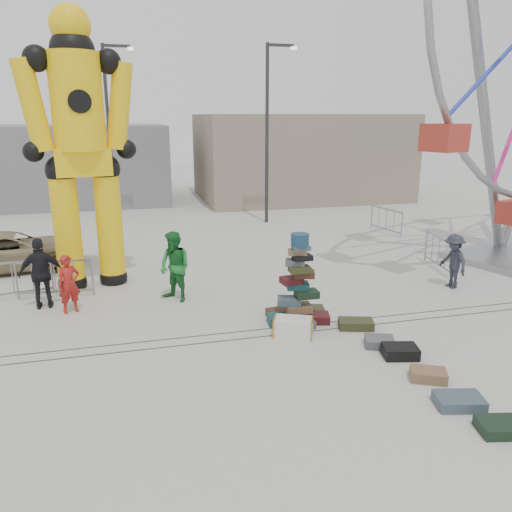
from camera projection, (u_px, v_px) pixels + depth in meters
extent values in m
plane|color=#9E9E99|center=(293.00, 345.00, 11.05)|extent=(90.00, 90.00, 0.00)
cube|color=#47443F|center=(285.00, 334.00, 11.61)|extent=(40.00, 0.04, 0.01)
cube|color=#47443F|center=(280.00, 327.00, 11.98)|extent=(40.00, 0.04, 0.01)
cube|color=gray|center=(299.00, 156.00, 30.70)|extent=(12.00, 8.00, 5.00)
cube|color=gray|center=(80.00, 163.00, 29.54)|extent=(10.00, 8.00, 4.40)
cylinder|color=#2D2D30|center=(267.00, 136.00, 22.81)|extent=(0.16, 0.16, 8.00)
cube|color=#2D2D30|center=(281.00, 45.00, 21.90)|extent=(1.20, 0.15, 0.12)
cube|color=silver|center=(294.00, 48.00, 22.07)|extent=(0.25, 0.25, 0.12)
cylinder|color=#2D2D30|center=(109.00, 136.00, 23.00)|extent=(0.16, 0.16, 8.00)
cube|color=#2D2D30|center=(116.00, 46.00, 22.09)|extent=(1.20, 0.15, 0.12)
cube|color=silver|center=(130.00, 49.00, 22.26)|extent=(0.25, 0.25, 0.12)
cube|color=#174346|center=(283.00, 319.00, 12.18)|extent=(0.75, 0.55, 0.23)
cube|color=#461214|center=(315.00, 318.00, 12.28)|extent=(0.78, 0.63, 0.22)
cube|color=#412615|center=(280.00, 313.00, 12.61)|extent=(0.67, 0.49, 0.20)
cube|color=#34381C|center=(311.00, 311.00, 12.71)|extent=(0.72, 0.57, 0.22)
cube|color=#525459|center=(302.00, 324.00, 11.98)|extent=(0.63, 0.44, 0.18)
cube|color=black|center=(294.00, 310.00, 12.84)|extent=(0.67, 0.53, 0.20)
cube|color=brown|center=(298.00, 308.00, 12.30)|extent=(0.65, 0.46, 0.20)
cube|color=#41555E|center=(289.00, 301.00, 12.24)|extent=(0.67, 0.56, 0.18)
cube|color=black|center=(307.00, 294.00, 12.20)|extent=(0.56, 0.38, 0.18)
cube|color=#174346|center=(298.00, 286.00, 12.28)|extent=(0.60, 0.45, 0.16)
cube|color=#461214|center=(292.00, 280.00, 12.17)|extent=(0.56, 0.42, 0.16)
cube|color=#412615|center=(304.00, 274.00, 12.12)|extent=(0.57, 0.47, 0.16)
cube|color=#34381C|center=(300.00, 269.00, 11.98)|extent=(0.51, 0.35, 0.14)
cube|color=#525459|center=(295.00, 262.00, 12.04)|extent=(0.55, 0.46, 0.14)
cube|color=black|center=(302.00, 257.00, 11.95)|extent=(0.46, 0.31, 0.13)
cube|color=brown|center=(297.00, 252.00, 11.95)|extent=(0.48, 0.37, 0.13)
cube|color=#41555E|center=(301.00, 248.00, 11.86)|extent=(0.43, 0.29, 0.11)
cylinder|color=navy|center=(300.00, 240.00, 11.83)|extent=(0.43, 0.43, 0.29)
sphere|color=black|center=(73.00, 282.00, 14.73)|extent=(0.82, 0.82, 0.82)
cylinder|color=yellow|center=(67.00, 231.00, 14.30)|extent=(0.75, 0.75, 3.44)
sphere|color=black|center=(61.00, 171.00, 13.84)|extent=(0.86, 0.86, 0.86)
sphere|color=black|center=(114.00, 277.00, 15.20)|extent=(0.82, 0.82, 0.82)
cylinder|color=yellow|center=(110.00, 227.00, 14.78)|extent=(0.75, 0.75, 3.44)
sphere|color=black|center=(105.00, 169.00, 14.31)|extent=(0.86, 0.86, 0.86)
cube|color=yellow|center=(83.00, 162.00, 14.02)|extent=(1.63, 1.11, 0.75)
cylinder|color=yellow|center=(77.00, 102.00, 13.58)|extent=(1.40, 1.40, 2.58)
sphere|color=black|center=(72.00, 51.00, 13.23)|extent=(1.18, 1.18, 1.18)
sphere|color=yellow|center=(70.00, 25.00, 13.06)|extent=(1.07, 1.07, 1.07)
sphere|color=black|center=(36.00, 58.00, 12.92)|extent=(0.69, 0.69, 0.69)
cylinder|color=yellow|center=(33.00, 106.00, 13.16)|extent=(0.97, 0.70, 2.42)
sphere|color=black|center=(33.00, 152.00, 13.44)|extent=(0.56, 0.56, 0.56)
sphere|color=black|center=(108.00, 61.00, 13.65)|extent=(0.69, 0.69, 0.69)
cylinder|color=yellow|center=(120.00, 107.00, 14.06)|extent=(0.97, 0.70, 2.42)
sphere|color=black|center=(126.00, 149.00, 14.42)|extent=(0.56, 0.56, 0.56)
cylinder|color=gray|center=(487.00, 132.00, 16.70)|extent=(3.71, 1.55, 8.89)
cube|color=silver|center=(293.00, 327.00, 11.49)|extent=(1.04, 0.84, 0.42)
cube|color=#34381C|center=(356.00, 324.00, 11.92)|extent=(0.91, 0.68, 0.21)
cube|color=#525459|center=(379.00, 342.00, 10.99)|extent=(0.76, 0.68, 0.20)
cube|color=black|center=(400.00, 352.00, 10.49)|extent=(0.82, 0.66, 0.25)
cube|color=brown|center=(428.00, 375.00, 9.58)|extent=(0.79, 0.68, 0.21)
cube|color=#41555E|center=(459.00, 401.00, 8.71)|extent=(0.91, 0.70, 0.20)
cube|color=black|center=(502.00, 427.00, 7.99)|extent=(0.83, 0.65, 0.19)
imported|color=#A01B16|center=(69.00, 284.00, 12.74)|extent=(0.65, 0.54, 1.52)
imported|color=#1B6E2A|center=(175.00, 267.00, 13.50)|extent=(1.16, 1.19, 1.93)
imported|color=black|center=(42.00, 274.00, 12.98)|extent=(1.14, 0.55, 1.90)
imported|color=#252731|center=(453.00, 261.00, 14.60)|extent=(0.65, 1.07, 1.61)
imported|color=#968561|center=(11.00, 251.00, 16.36)|extent=(4.76, 2.75, 1.25)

